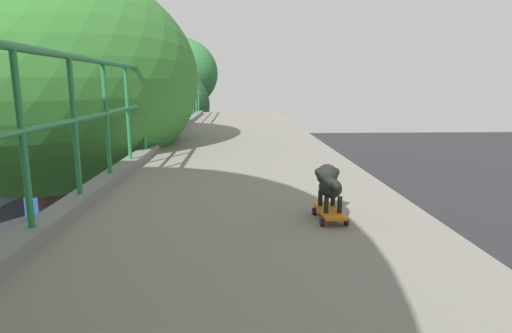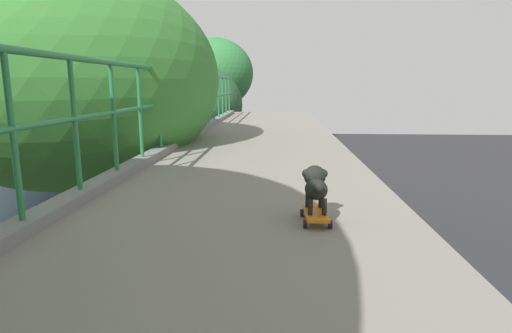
{
  "view_description": "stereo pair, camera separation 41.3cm",
  "coord_description": "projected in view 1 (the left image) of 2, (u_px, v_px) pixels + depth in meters",
  "views": [
    {
      "loc": [
        1.08,
        -0.93,
        7.07
      ],
      "look_at": [
        1.26,
        3.12,
        6.27
      ],
      "focal_mm": 28.91,
      "sensor_mm": 36.0,
      "label": 1
    },
    {
      "loc": [
        1.5,
        -0.93,
        7.07
      ],
      "look_at": [
        1.26,
        3.12,
        6.27
      ],
      "focal_mm": 28.91,
      "sensor_mm": 36.0,
      "label": 2
    }
  ],
  "objects": [
    {
      "name": "car_white_seventh",
      "position": [
        77.0,
        254.0,
        15.81
      ],
      "size": [
        1.84,
        4.17,
        1.44
      ],
      "color": "white",
      "rests_on": "ground"
    },
    {
      "name": "roadside_tree_farthest",
      "position": [
        179.0,
        76.0,
        21.98
      ],
      "size": [
        4.13,
        4.13,
        9.56
      ],
      "color": "#4A3120",
      "rests_on": "ground"
    },
    {
      "name": "roadside_tree_far",
      "position": [
        162.0,
        108.0,
        16.71
      ],
      "size": [
        3.88,
        3.88,
        7.93
      ],
      "color": "brown",
      "rests_on": "ground"
    },
    {
      "name": "city_bus",
      "position": [
        86.0,
        168.0,
        26.83
      ],
      "size": [
        2.64,
        11.4,
        3.11
      ],
      "color": "#1D4992",
      "rests_on": "ground"
    },
    {
      "name": "toy_skateboard",
      "position": [
        330.0,
        212.0,
        3.09
      ],
      "size": [
        0.21,
        0.41,
        0.08
      ],
      "color": "orange",
      "rests_on": "overpass_deck"
    },
    {
      "name": "roadside_tree_mid",
      "position": [
        41.0,
        83.0,
        6.95
      ],
      "size": [
        5.29,
        5.29,
        9.1
      ],
      "color": "#4B302E",
      "rests_on": "ground"
    },
    {
      "name": "small_dog",
      "position": [
        329.0,
        182.0,
        3.1
      ],
      "size": [
        0.19,
        0.39,
        0.32
      ],
      "color": "black",
      "rests_on": "toy_skateboard"
    }
  ]
}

